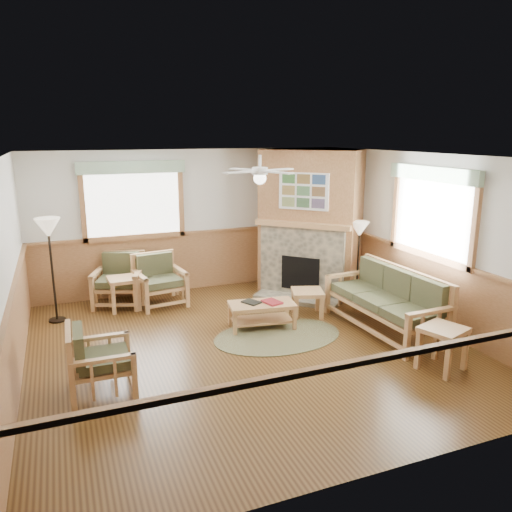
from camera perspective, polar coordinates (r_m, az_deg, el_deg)
name	(u,v)px	position (r m, az deg, el deg)	size (l,w,h in m)	color
floor	(248,347)	(7.31, -0.90, -10.36)	(6.00, 6.00, 0.01)	#503316
ceiling	(247,156)	(6.67, -0.99, 11.34)	(6.00, 6.00, 0.01)	white
wall_back	(192,221)	(9.67, -7.27, 4.01)	(6.00, 0.02, 2.70)	silver
wall_front	(375,337)	(4.33, 13.44, -8.98)	(6.00, 0.02, 2.70)	silver
wall_left	(6,279)	(6.48, -26.63, -2.37)	(0.02, 6.00, 2.70)	silver
wall_right	(424,239)	(8.38, 18.63, 1.84)	(0.02, 6.00, 2.70)	silver
wainscot	(248,311)	(7.10, -0.92, -6.27)	(6.00, 6.00, 1.10)	#95643D
fireplace	(311,222)	(9.52, 6.26, 3.89)	(2.20, 2.20, 2.70)	#95643D
window_back	(131,160)	(9.29, -14.13, 10.64)	(1.90, 0.16, 1.50)	white
window_right	(437,165)	(8.05, 19.99, 9.76)	(0.16, 1.90, 1.50)	white
ceiling_fan	(260,158)	(7.06, 0.45, 11.16)	(1.24, 1.24, 0.36)	white
sofa	(384,301)	(7.98, 14.45, -4.97)	(0.85, 2.08, 0.96)	tan
armchair_back_left	(119,280)	(9.18, -15.42, -2.66)	(0.81, 0.81, 0.91)	tan
armchair_back_right	(160,281)	(9.02, -10.92, -2.77)	(0.80, 0.80, 0.89)	tan
armchair_left	(101,359)	(6.26, -17.26, -11.18)	(0.73, 0.73, 0.82)	tan
coffee_table	(262,315)	(7.90, 0.68, -6.80)	(1.02, 0.51, 0.41)	tan
end_table_chairs	(124,293)	(8.98, -14.83, -4.14)	(0.51, 0.49, 0.57)	tan
end_table_sofa	(442,348)	(6.98, 20.46, -9.86)	(0.52, 0.50, 0.58)	tan
footstool	(307,303)	(8.45, 5.87, -5.35)	(0.50, 0.50, 0.44)	tan
braided_rug	(278,336)	(7.65, 2.48, -9.12)	(1.98, 1.98, 0.01)	brown
floor_lamp_left	(52,270)	(8.61, -22.26, -1.54)	(0.39, 0.39, 1.72)	black
floor_lamp_right	(358,262)	(9.14, 11.57, -0.65)	(0.34, 0.34, 1.48)	black
book_red	(272,301)	(7.83, 1.84, -5.17)	(0.22, 0.30, 0.03)	maroon
book_dark	(251,301)	(7.83, -0.53, -5.21)	(0.20, 0.27, 0.03)	black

